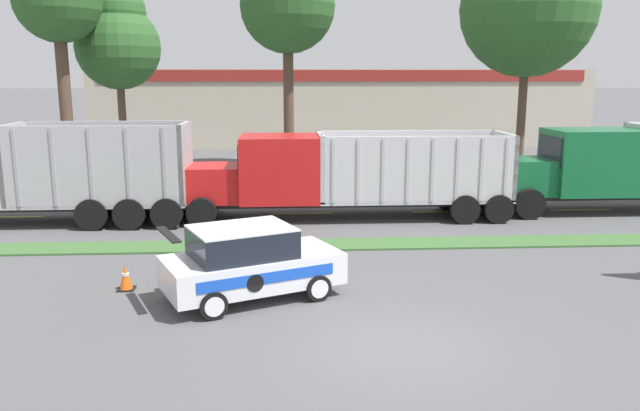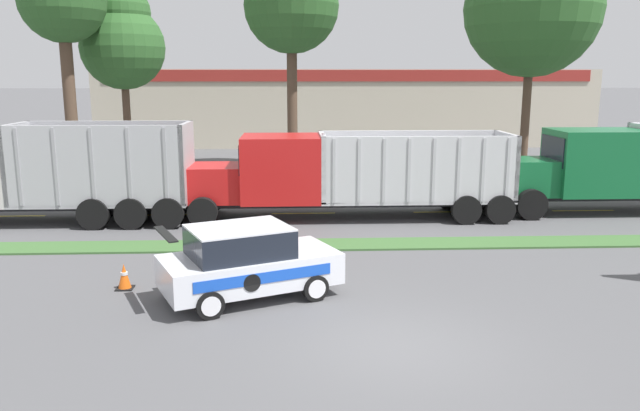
% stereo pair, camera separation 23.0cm
% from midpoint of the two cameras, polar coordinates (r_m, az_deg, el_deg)
% --- Properties ---
extents(ground_plane, '(600.00, 600.00, 0.00)m').
position_cam_midpoint_polar(ground_plane, '(12.31, 6.82, -12.61)').
color(ground_plane, '#515154').
extents(grass_verge, '(120.00, 1.30, 0.06)m').
position_cam_midpoint_polar(grass_verge, '(19.15, 3.02, -3.55)').
color(grass_verge, '#3D6633').
rests_on(grass_verge, ground_plane).
extents(centre_line_2, '(2.40, 0.14, 0.01)m').
position_cam_midpoint_polar(centre_line_2, '(25.70, -26.79, -0.93)').
color(centre_line_2, yellow).
rests_on(centre_line_2, ground_plane).
extents(centre_line_3, '(2.40, 0.14, 0.01)m').
position_cam_midpoint_polar(centre_line_3, '(24.06, -14.92, -0.85)').
color(centre_line_3, yellow).
rests_on(centre_line_3, ground_plane).
extents(centre_line_4, '(2.40, 0.14, 0.01)m').
position_cam_midpoint_polar(centre_line_4, '(23.56, -1.95, -0.72)').
color(centre_line_4, yellow).
rests_on(centre_line_4, ground_plane).
extents(centre_line_5, '(2.40, 0.14, 0.01)m').
position_cam_midpoint_polar(centre_line_5, '(24.29, 10.89, -0.55)').
color(centre_line_5, yellow).
rests_on(centre_line_5, ground_plane).
extents(centre_line_6, '(2.40, 0.14, 0.01)m').
position_cam_midpoint_polar(centre_line_6, '(26.14, 22.45, -0.37)').
color(centre_line_6, yellow).
rests_on(centre_line_6, ground_plane).
extents(dump_truck_lead, '(12.79, 2.63, 3.49)m').
position_cam_midpoint_polar(dump_truck_lead, '(26.28, 25.88, 3.06)').
color(dump_truck_lead, black).
rests_on(dump_truck_lead, ground_plane).
extents(dump_truck_mid, '(11.24, 2.67, 3.50)m').
position_cam_midpoint_polar(dump_truck_mid, '(24.34, -27.33, 2.20)').
color(dump_truck_mid, black).
rests_on(dump_truck_mid, ground_plane).
extents(dump_truck_trail, '(12.29, 2.84, 3.16)m').
position_cam_midpoint_polar(dump_truck_trail, '(22.54, -1.36, 2.68)').
color(dump_truck_trail, black).
rests_on(dump_truck_trail, ground_plane).
extents(rally_car, '(4.43, 3.34, 1.74)m').
position_cam_midpoint_polar(rally_car, '(14.53, -6.94, -5.13)').
color(rally_car, silver).
rests_on(rally_car, ground_plane).
extents(traffic_cone, '(0.40, 0.40, 0.63)m').
position_cam_midpoint_polar(traffic_cone, '(15.87, -17.75, -6.28)').
color(traffic_cone, black).
rests_on(traffic_cone, ground_plane).
extents(store_building_backdrop, '(36.51, 12.10, 5.62)m').
position_cam_midpoint_polar(store_building_backdrop, '(51.15, 1.53, 9.12)').
color(store_building_backdrop, '#BCB29E').
rests_on(store_building_backdrop, ground_plane).
extents(tree_behind_centre, '(4.70, 4.70, 10.22)m').
position_cam_midpoint_polar(tree_behind_centre, '(37.72, -18.20, 14.27)').
color(tree_behind_centre, brown).
rests_on(tree_behind_centre, ground_plane).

